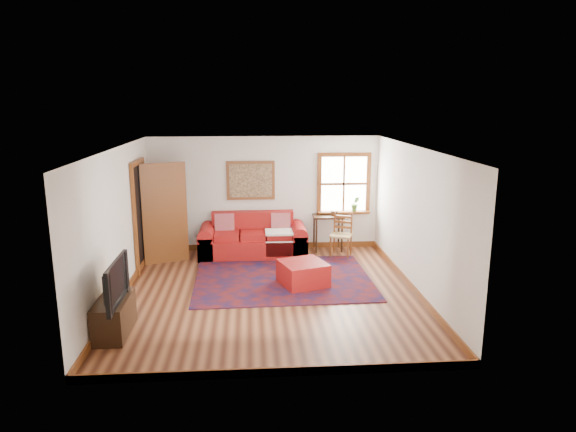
{
  "coord_description": "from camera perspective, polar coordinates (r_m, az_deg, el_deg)",
  "views": [
    {
      "loc": [
        -0.31,
        -8.34,
        3.27
      ],
      "look_at": [
        0.36,
        0.6,
        1.23
      ],
      "focal_mm": 32.0,
      "sensor_mm": 36.0,
      "label": 1
    }
  ],
  "objects": [
    {
      "name": "ladder_back_chair",
      "position": [
        10.96,
        5.98,
        -1.9
      ],
      "size": [
        0.55,
        0.54,
        0.92
      ],
      "color": "tan",
      "rests_on": "ground"
    },
    {
      "name": "window",
      "position": [
        11.41,
        6.37,
        2.88
      ],
      "size": [
        1.18,
        0.2,
        1.38
      ],
      "color": "white",
      "rests_on": "ground"
    },
    {
      "name": "doorway",
      "position": [
        10.53,
        -14.54,
        0.36
      ],
      "size": [
        0.89,
        1.08,
        2.14
      ],
      "color": "black",
      "rests_on": "ground"
    },
    {
      "name": "side_table",
      "position": [
        11.3,
        4.47,
        -0.54
      ],
      "size": [
        0.66,
        0.49,
        0.79
      ],
      "color": "#321D10",
      "rests_on": "ground"
    },
    {
      "name": "red_ottoman",
      "position": [
        9.26,
        1.68,
        -6.42
      ],
      "size": [
        0.95,
        0.95,
        0.43
      ],
      "primitive_type": "cube",
      "rotation": [
        0.0,
        0.0,
        0.32
      ],
      "color": "#A21514",
      "rests_on": "ground"
    },
    {
      "name": "television",
      "position": [
        7.46,
        -19.25,
        -6.98
      ],
      "size": [
        0.14,
        1.08,
        0.62
      ],
      "primitive_type": "imported",
      "rotation": [
        0.0,
        0.0,
        1.57
      ],
      "color": "black",
      "rests_on": "media_cabinet"
    },
    {
      "name": "red_leather_sofa",
      "position": [
        11.05,
        -3.88,
        -2.8
      ],
      "size": [
        2.28,
        0.94,
        0.89
      ],
      "color": "#A21514",
      "rests_on": "ground"
    },
    {
      "name": "candle_hurricane",
      "position": [
        8.07,
        -17.87,
        -7.09
      ],
      "size": [
        0.12,
        0.12,
        0.18
      ],
      "color": "silver",
      "rests_on": "media_cabinet"
    },
    {
      "name": "persian_rug",
      "position": [
        9.61,
        -0.57,
        -6.99
      ],
      "size": [
        3.28,
        2.65,
        0.02
      ],
      "primitive_type": "cube",
      "rotation": [
        0.0,
        0.0,
        0.02
      ],
      "color": "#57100C",
      "rests_on": "ground"
    },
    {
      "name": "room_envelope",
      "position": [
        8.51,
        -2.11,
        1.87
      ],
      "size": [
        5.04,
        5.54,
        2.52
      ],
      "color": "silver",
      "rests_on": "ground"
    },
    {
      "name": "ground",
      "position": [
        8.96,
        -2.02,
        -8.57
      ],
      "size": [
        5.5,
        5.5,
        0.0
      ],
      "primitive_type": "plane",
      "color": "#462012",
      "rests_on": "ground"
    },
    {
      "name": "media_cabinet",
      "position": [
        7.82,
        -18.77,
        -10.51
      ],
      "size": [
        0.43,
        0.95,
        0.52
      ],
      "primitive_type": "cube",
      "color": "#321D10",
      "rests_on": "ground"
    },
    {
      "name": "framed_artwork",
      "position": [
        11.18,
        -4.17,
        3.96
      ],
      "size": [
        1.05,
        0.07,
        0.85
      ],
      "color": "brown",
      "rests_on": "ground"
    }
  ]
}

